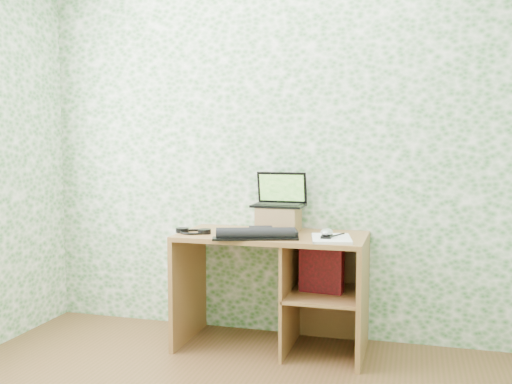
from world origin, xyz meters
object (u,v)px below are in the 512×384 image
(riser, at_px, (279,219))
(keyboard, at_px, (258,234))
(desk, at_px, (285,275))
(laptop, at_px, (280,198))
(notepad, at_px, (331,239))

(riser, relative_size, keyboard, 0.51)
(desk, distance_m, laptop, 0.51)
(laptop, relative_size, keyboard, 0.65)
(desk, height_order, keyboard, keyboard)
(desk, distance_m, notepad, 0.45)
(riser, height_order, keyboard, riser)
(laptop, distance_m, keyboard, 0.40)
(riser, height_order, laptop, laptop)
(notepad, bearing_deg, riser, 134.93)
(riser, bearing_deg, keyboard, -100.12)
(laptop, bearing_deg, desk, -64.23)
(laptop, bearing_deg, keyboard, -97.97)
(desk, bearing_deg, riser, 121.18)
(laptop, bearing_deg, riser, -88.91)
(desk, xyz_separation_m, keyboard, (-0.12, -0.19, 0.29))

